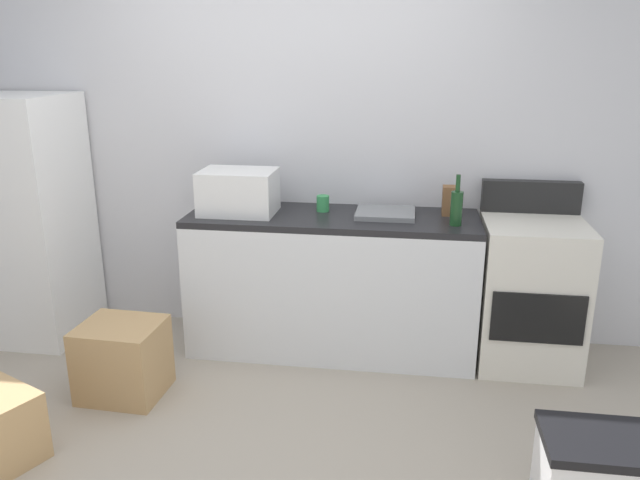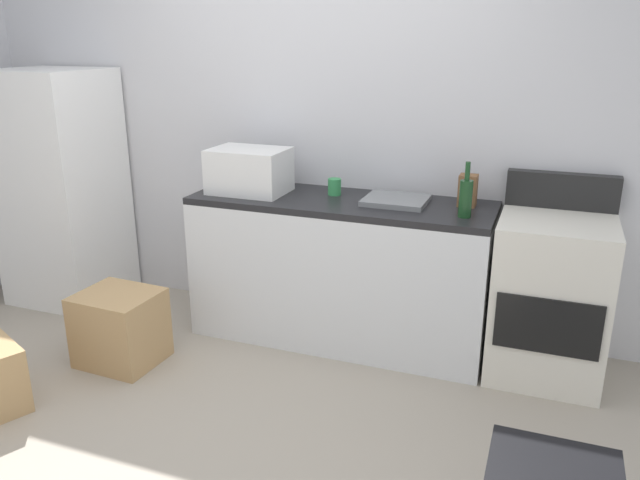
# 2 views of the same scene
# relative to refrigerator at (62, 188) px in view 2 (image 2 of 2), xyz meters

# --- Properties ---
(ground_plane) EXTENTS (6.00, 6.00, 0.00)m
(ground_plane) POSITION_rel_refrigerator_xyz_m (1.75, -1.15, -0.81)
(ground_plane) COLOR #9E9384
(wall_back) EXTENTS (5.00, 0.10, 2.60)m
(wall_back) POSITION_rel_refrigerator_xyz_m (1.75, 0.40, 0.49)
(wall_back) COLOR silver
(wall_back) RESTS_ON ground_plane
(kitchen_counter) EXTENTS (1.80, 0.60, 0.90)m
(kitchen_counter) POSITION_rel_refrigerator_xyz_m (2.05, 0.05, -0.36)
(kitchen_counter) COLOR silver
(kitchen_counter) RESTS_ON ground_plane
(refrigerator) EXTENTS (0.68, 0.66, 1.61)m
(refrigerator) POSITION_rel_refrigerator_xyz_m (0.00, 0.00, 0.00)
(refrigerator) COLOR white
(refrigerator) RESTS_ON ground_plane
(stove_oven) EXTENTS (0.60, 0.61, 1.10)m
(stove_oven) POSITION_rel_refrigerator_xyz_m (3.27, 0.06, -0.34)
(stove_oven) COLOR silver
(stove_oven) RESTS_ON ground_plane
(microwave) EXTENTS (0.46, 0.34, 0.27)m
(microwave) POSITION_rel_refrigerator_xyz_m (1.46, 0.02, 0.23)
(microwave) COLOR white
(microwave) RESTS_ON kitchen_counter
(sink_basin) EXTENTS (0.36, 0.32, 0.03)m
(sink_basin) POSITION_rel_refrigerator_xyz_m (2.37, 0.09, 0.11)
(sink_basin) COLOR slate
(sink_basin) RESTS_ON kitchen_counter
(wine_bottle) EXTENTS (0.07, 0.07, 0.30)m
(wine_bottle) POSITION_rel_refrigerator_xyz_m (2.79, -0.07, 0.20)
(wine_bottle) COLOR #193F1E
(wine_bottle) RESTS_ON kitchen_counter
(coffee_mug) EXTENTS (0.08, 0.08, 0.10)m
(coffee_mug) POSITION_rel_refrigerator_xyz_m (1.98, 0.14, 0.14)
(coffee_mug) COLOR #338C4C
(coffee_mug) RESTS_ON kitchen_counter
(knife_block) EXTENTS (0.10, 0.10, 0.18)m
(knife_block) POSITION_rel_refrigerator_xyz_m (2.77, 0.17, 0.18)
(knife_block) COLOR brown
(knife_block) RESTS_ON kitchen_counter
(cardboard_box_large) EXTENTS (0.46, 0.41, 0.43)m
(cardboard_box_large) POSITION_rel_refrigerator_xyz_m (0.96, -0.70, -0.59)
(cardboard_box_large) COLOR tan
(cardboard_box_large) RESTS_ON ground_plane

